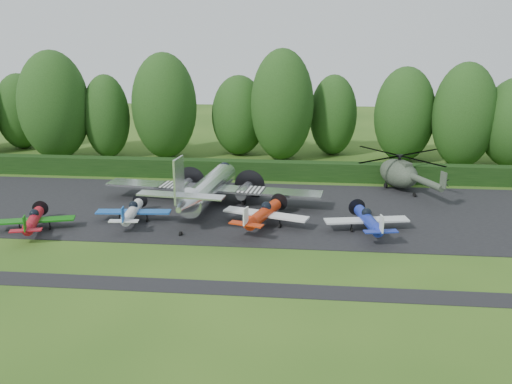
# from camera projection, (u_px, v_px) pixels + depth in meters

# --- Properties ---
(ground) EXTENTS (160.00, 160.00, 0.00)m
(ground) POSITION_uv_depth(u_px,v_px,m) (214.00, 252.00, 42.35)
(ground) COLOR #274C15
(ground) RESTS_ON ground
(apron) EXTENTS (70.00, 18.00, 0.01)m
(apron) POSITION_uv_depth(u_px,v_px,m) (232.00, 210.00, 51.89)
(apron) COLOR black
(apron) RESTS_ON ground
(taxiway_verge) EXTENTS (70.00, 2.00, 0.00)m
(taxiway_verge) POSITION_uv_depth(u_px,v_px,m) (198.00, 287.00, 36.62)
(taxiway_verge) COLOR black
(taxiway_verge) RESTS_ON ground
(hedgerow) EXTENTS (90.00, 1.60, 2.00)m
(hedgerow) POSITION_uv_depth(u_px,v_px,m) (246.00, 178.00, 62.39)
(hedgerow) COLOR black
(hedgerow) RESTS_ON ground
(transport_plane) EXTENTS (20.61, 15.80, 6.60)m
(transport_plane) POSITION_uv_depth(u_px,v_px,m) (208.00, 188.00, 52.02)
(transport_plane) COLOR silver
(transport_plane) RESTS_ON ground
(light_plane_red) EXTENTS (6.30, 6.62, 2.42)m
(light_plane_red) POSITION_uv_depth(u_px,v_px,m) (34.00, 220.00, 46.10)
(light_plane_red) COLOR #A50F1D
(light_plane_red) RESTS_ON ground
(light_plane_white) EXTENTS (6.31, 6.63, 2.42)m
(light_plane_white) POSITION_uv_depth(u_px,v_px,m) (132.00, 212.00, 48.19)
(light_plane_white) COLOR silver
(light_plane_white) RESTS_ON ground
(light_plane_orange) EXTENTS (7.29, 7.67, 2.80)m
(light_plane_orange) POSITION_uv_depth(u_px,v_px,m) (263.00, 214.00, 47.12)
(light_plane_orange) COLOR #B92A0A
(light_plane_orange) RESTS_ON ground
(light_plane_blue) EXTENTS (6.85, 7.20, 2.63)m
(light_plane_blue) POSITION_uv_depth(u_px,v_px,m) (368.00, 220.00, 45.87)
(light_plane_blue) COLOR navy
(light_plane_blue) RESTS_ON ground
(helicopter) EXTENTS (11.23, 13.15, 3.62)m
(helicopter) POSITION_uv_depth(u_px,v_px,m) (399.00, 171.00, 57.70)
(helicopter) COLOR #303A2D
(helicopter) RESTS_ON ground
(tree_0) EXTENTS (5.97, 5.97, 10.24)m
(tree_0) POSITION_uv_depth(u_px,v_px,m) (333.00, 115.00, 72.50)
(tree_0) COLOR black
(tree_0) RESTS_ON ground
(tree_1) EXTENTS (7.68, 7.68, 13.57)m
(tree_1) POSITION_uv_depth(u_px,v_px,m) (282.00, 105.00, 69.32)
(tree_1) COLOR black
(tree_1) RESTS_ON ground
(tree_2) EXTENTS (7.27, 7.27, 12.24)m
(tree_2) POSITION_uv_depth(u_px,v_px,m) (464.00, 116.00, 65.65)
(tree_2) COLOR black
(tree_2) RESTS_ON ground
(tree_3) EXTENTS (6.92, 6.92, 10.16)m
(tree_3) POSITION_uv_depth(u_px,v_px,m) (239.00, 115.00, 72.50)
(tree_3) COLOR black
(tree_3) RESTS_ON ground
(tree_6) EXTENTS (6.41, 6.41, 10.08)m
(tree_6) POSITION_uv_depth(u_px,v_px,m) (20.00, 111.00, 76.26)
(tree_6) COLOR black
(tree_6) RESTS_ON ground
(tree_8) EXTENTS (8.51, 8.51, 13.37)m
(tree_8) POSITION_uv_depth(u_px,v_px,m) (54.00, 106.00, 69.52)
(tree_8) COLOR black
(tree_8) RESTS_ON ground
(tree_9) EXTENTS (7.99, 7.99, 13.06)m
(tree_9) POSITION_uv_depth(u_px,v_px,m) (164.00, 106.00, 70.35)
(tree_9) COLOR black
(tree_9) RESTS_ON ground
(tree_10) EXTENTS (5.70, 5.70, 10.40)m
(tree_10) POSITION_uv_depth(u_px,v_px,m) (107.00, 117.00, 70.95)
(tree_10) COLOR black
(tree_10) RESTS_ON ground
(tree_11) EXTENTS (7.27, 7.27, 11.49)m
(tree_11) POSITION_uv_depth(u_px,v_px,m) (404.00, 115.00, 68.76)
(tree_11) COLOR black
(tree_11) RESTS_ON ground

